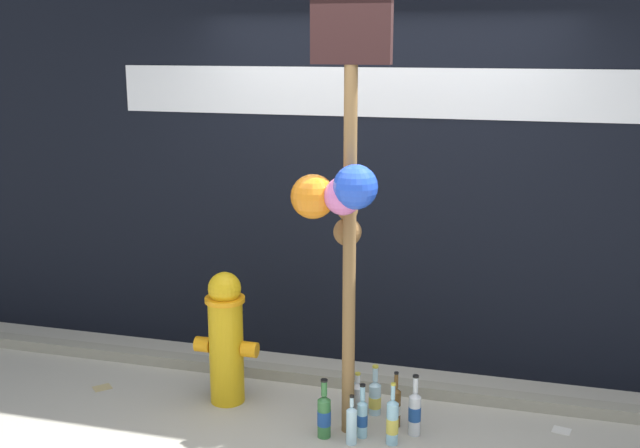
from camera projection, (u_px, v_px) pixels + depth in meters
name	position (u px, v px, depth m)	size (l,w,h in m)	color
building_wall	(385.00, 109.00, 5.26)	(10.00, 0.21, 3.69)	black
curb_strip	(366.00, 383.00, 5.19)	(8.00, 0.12, 0.08)	gray
memorial_post	(342.00, 177.00, 4.21)	(0.53, 0.50, 2.54)	olive
fire_hydrant	(226.00, 337.00, 4.92)	(0.42, 0.26, 0.88)	gold
bottle_0	(396.00, 406.00, 4.66)	(0.06, 0.06, 0.36)	brown
bottle_1	(324.00, 415.00, 4.53)	(0.08, 0.08, 0.37)	#337038
bottle_2	(415.00, 412.00, 4.55)	(0.08, 0.08, 0.38)	silver
bottle_3	(375.00, 397.00, 4.82)	(0.08, 0.08, 0.33)	#B2DBEA
bottle_4	(349.00, 398.00, 4.77)	(0.08, 0.08, 0.36)	#B2DBEA
bottle_5	(352.00, 424.00, 4.45)	(0.06, 0.06, 0.31)	#B2DBEA
bottle_6	(362.00, 417.00, 4.53)	(0.06, 0.06, 0.34)	#93CCE0
bottle_7	(357.00, 402.00, 4.68)	(0.08, 0.08, 0.34)	silver
bottle_8	(392.00, 421.00, 4.45)	(0.07, 0.07, 0.38)	#93CCE0
litter_0	(102.00, 387.00, 5.20)	(0.12, 0.10, 0.01)	tan
litter_1	(562.00, 430.00, 4.63)	(0.09, 0.11, 0.01)	silver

